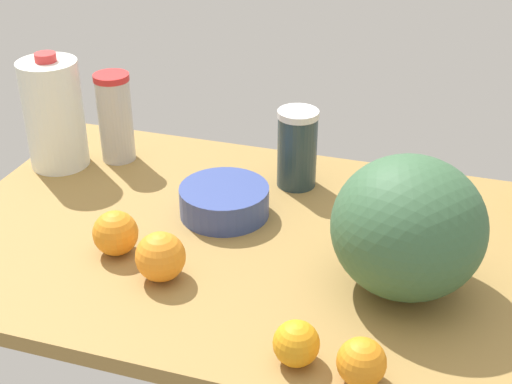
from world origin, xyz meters
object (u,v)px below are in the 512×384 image
Objects in this scene: milk_jug at (54,114)px; tumbler_cup at (115,117)px; orange_loose at (160,257)px; orange_beside_bowl at (115,233)px; shaker_bottle at (297,148)px; orange_near_front at (296,343)px; watermelon at (408,227)px; orange_by_jug at (361,362)px; mixing_bowl at (224,201)px.

milk_jug is 13.26cm from tumbler_cup.
orange_loose is 12.01cm from orange_beside_bowl.
tumbler_cup is at bearing -179.74° from shaker_bottle.
shaker_bottle reaches higher than orange_loose.
orange_loose is at bearing 154.16° from orange_near_front.
orange_loose is (-40.07, -10.00, -7.55)cm from watermelon.
tumbler_cup is 77.47cm from orange_near_front.
orange_beside_bowl is at bearing 156.72° from orange_loose.
orange_by_jug is (-2.69, -24.48, -8.33)cm from watermelon.
milk_jug is 2.97× the size of orange_loose.
tumbler_cup reaches higher than orange_by_jug.
mixing_bowl is 23.80cm from orange_loose.
orange_near_front is at bearing -75.38° from shaker_bottle.
tumbler_cup reaches higher than orange_loose.
orange_beside_bowl is at bearing -127.03° from mixing_bowl.
watermelon is (36.91, -13.54, 8.93)cm from mixing_bowl.
orange_by_jug is at bearing -6.57° from orange_near_front.
mixing_bowl is 2.04× the size of orange_loose.
orange_beside_bowl reaches higher than orange_by_jug.
milk_jug reaches higher than mixing_bowl.
watermelon is 74.72cm from tumbler_cup.
orange_by_jug is (77.24, -47.72, -8.63)cm from milk_jug.
tumbler_cup is at bearing 116.50° from orange_beside_bowl.
shaker_bottle is at bearing 0.26° from tumbler_cup.
shaker_bottle is 59.54cm from orange_by_jug.
mixing_bowl is at bearing 82.37° from orange_loose.
shaker_bottle is at bearing 7.10° from milk_jug.
tumbler_cup is at bearing 29.61° from milk_jug.
mixing_bowl is at bearing 52.97° from orange_beside_bowl.
orange_by_jug is 9.87cm from orange_near_front.
orange_beside_bowl is (28.84, -28.50, -8.07)cm from milk_jug.
orange_near_front is (-12.50, -23.35, -8.42)cm from watermelon.
orange_loose is at bearing -108.91° from shaker_bottle.
orange_near_front is at bearing 173.43° from orange_by_jug.
milk_jug reaches higher than orange_near_front.
mixing_bowl is 23.58cm from orange_beside_bowl.
tumbler_cup is 85.54cm from orange_by_jug.
mixing_bowl is 2.48× the size of orange_by_jug.
tumbler_cup is (-68.53, 29.71, -1.70)cm from watermelon.
orange_loose is (-3.15, -23.55, 1.38)cm from mixing_bowl.
watermelon is at bearing 5.88° from orange_beside_bowl.
orange_by_jug is at bearing -39.46° from tumbler_cup.
watermelon is (79.93, -23.24, -0.30)cm from milk_jug.
mixing_bowl is 2.14× the size of orange_beside_bowl.
orange_near_front is at bearing -43.44° from tumbler_cup.
watermelon is at bearing 14.02° from orange_loose.
milk_jug reaches higher than orange_beside_bowl.
shaker_bottle is 40.03cm from watermelon.
shaker_bottle reaches higher than orange_near_front.
orange_near_front is (13.90, -53.26, -5.07)cm from shaker_bottle.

